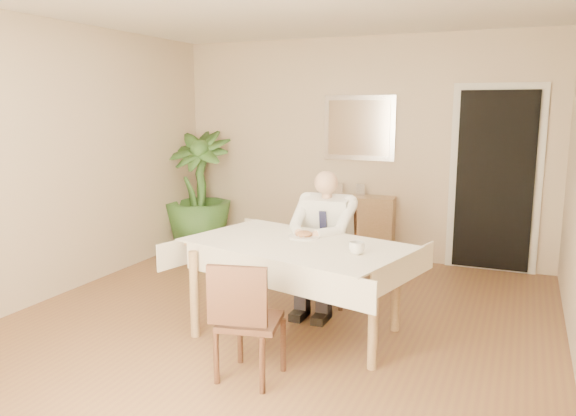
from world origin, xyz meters
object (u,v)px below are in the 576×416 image
at_px(chair_near, 245,316).
at_px(sideboard, 353,227).
at_px(dining_table, 297,253).
at_px(seated_man, 322,234).
at_px(chair_far, 332,250).
at_px(coffee_mug, 357,248).
at_px(potted_palm, 198,191).

xyz_separation_m(chair_near, sideboard, (-0.21, 3.22, -0.08)).
relative_size(dining_table, seated_man, 1.58).
distance_m(dining_table, chair_near, 0.90).
height_order(seated_man, sideboard, seated_man).
xyz_separation_m(dining_table, chair_far, (0.00, 0.88, -0.19)).
bearing_deg(seated_man, sideboard, 97.13).
distance_m(dining_table, chair_far, 0.90).
bearing_deg(seated_man, chair_far, 90.00).
xyz_separation_m(chair_near, coffee_mug, (0.54, 0.73, 0.34)).
relative_size(chair_far, seated_man, 0.69).
distance_m(chair_near, sideboard, 3.23).
bearing_deg(potted_palm, chair_far, -28.56).
bearing_deg(coffee_mug, seated_man, 125.46).
bearing_deg(potted_palm, seated_man, -33.99).
relative_size(dining_table, potted_palm, 1.32).
bearing_deg(chair_near, sideboard, 81.62).
relative_size(chair_near, seated_man, 0.66).
relative_size(chair_far, coffee_mug, 7.49).
height_order(chair_near, seated_man, seated_man).
bearing_deg(sideboard, coffee_mug, -78.39).
bearing_deg(chair_near, potted_palm, 114.31).
bearing_deg(chair_near, chair_far, 77.63).
xyz_separation_m(seated_man, sideboard, (-0.22, 1.75, -0.31)).
bearing_deg(potted_palm, sideboard, 8.06).
height_order(chair_far, coffee_mug, chair_far).
bearing_deg(chair_far, potted_palm, 148.91).
bearing_deg(coffee_mug, potted_palm, 140.77).
bearing_deg(chair_far, chair_near, -92.77).
relative_size(sideboard, potted_palm, 0.64).
bearing_deg(potted_palm, dining_table, -43.42).
relative_size(coffee_mug, potted_palm, 0.08).
relative_size(dining_table, chair_far, 2.30).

